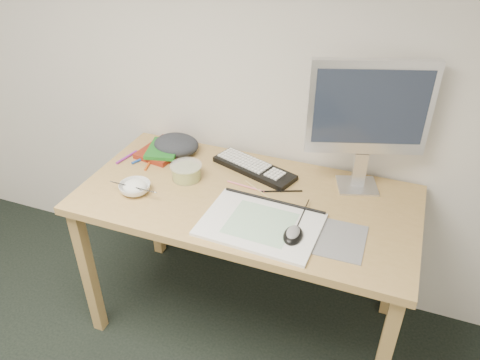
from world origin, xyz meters
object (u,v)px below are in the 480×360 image
object	(u,v)px
monitor	(369,112)
rice_bowl	(135,188)
sketchpad	(260,224)
keyboard	(254,168)
desk	(246,212)

from	to	relation	value
monitor	rice_bowl	bearing A→B (deg)	-174.42
sketchpad	rice_bowl	size ratio (longest dim) A/B	3.37
rice_bowl	monitor	bearing A→B (deg)	23.55
keyboard	sketchpad	bearing A→B (deg)	-47.60
desk	monitor	distance (m)	0.65
desk	keyboard	distance (m)	0.23
monitor	desk	bearing A→B (deg)	-168.10
monitor	rice_bowl	xyz separation A→B (m)	(-0.87, -0.38, -0.33)
sketchpad	monitor	world-z (taller)	monitor
monitor	rice_bowl	size ratio (longest dim) A/B	4.23
sketchpad	keyboard	distance (m)	0.40
keyboard	rice_bowl	size ratio (longest dim) A/B	2.99
desk	sketchpad	size ratio (longest dim) A/B	3.15
desk	sketchpad	xyz separation A→B (m)	(0.12, -0.16, 0.09)
sketchpad	rice_bowl	bearing A→B (deg)	-179.99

